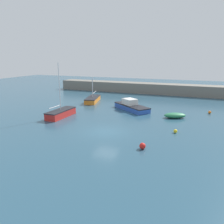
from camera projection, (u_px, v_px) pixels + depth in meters
ground_plane at (106, 132)px, 22.99m from camera, size 120.00×120.00×0.20m
harbor_breakwater at (156, 89)px, 47.10m from camera, size 45.12×3.55×2.15m
motorboat_with_cabin at (131, 106)px, 32.48m from camera, size 6.38×5.64×1.60m
sailboat_short_mast at (93, 99)px, 38.27m from camera, size 3.12×5.94×4.36m
open_tender_yellow at (175, 115)px, 28.11m from camera, size 3.10×2.36×0.66m
sailboat_tall_mast at (61, 113)px, 28.54m from camera, size 1.69×4.83×6.95m
mooring_buoy_red at (143, 146)px, 18.53m from camera, size 0.54×0.54×0.54m
mooring_buoy_orange at (210, 112)px, 30.26m from camera, size 0.40×0.40×0.40m
mooring_buoy_yellow at (175, 131)px, 22.51m from camera, size 0.39×0.39×0.39m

